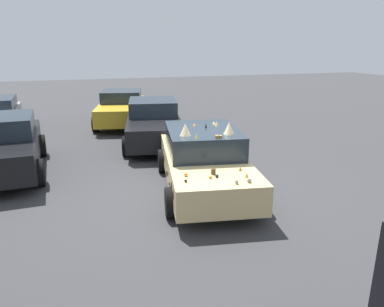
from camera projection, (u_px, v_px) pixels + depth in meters
The scene contains 5 objects.
ground_plane at pixel (204, 189), 8.58m from camera, with size 60.00×60.00×0.00m, color #38383A.
art_car_decorated at pixel (204, 159), 8.43m from camera, with size 4.55×2.53×1.67m.
parked_sedan_near_left at pixel (153, 122), 12.43m from camera, with size 4.78×2.56×1.46m.
parked_sedan_behind_left at pixel (2, 145), 9.44m from camera, with size 4.28×2.20×1.51m.
parked_sedan_behind_right at pixel (122, 108), 15.29m from camera, with size 4.50×2.65×1.41m.
Camera 1 is at (-7.51, 2.68, 3.28)m, focal length 33.78 mm.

